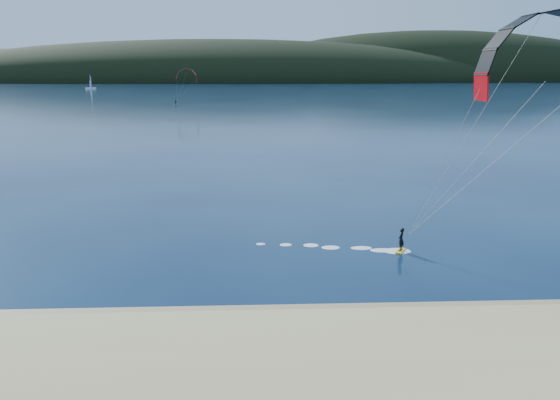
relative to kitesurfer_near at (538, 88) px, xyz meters
name	(u,v)px	position (x,y,z in m)	size (l,w,h in m)	color
ground	(236,362)	(-17.71, -10.22, -11.65)	(1800.00, 1800.00, 0.00)	#061332
wet_sand	(239,316)	(-17.71, -5.72, -11.60)	(220.00, 2.50, 0.10)	#957B56
headland	(256,81)	(-17.08, 735.07, -11.65)	(1200.00, 310.00, 140.00)	black
kitesurfer_near	(538,88)	(0.00, 0.00, 0.00)	(21.73, 7.53, 14.80)	gold
kitesurfer_far	(186,79)	(-43.86, 182.81, -1.83)	(10.41, 7.25, 12.70)	gold
sailboat	(91,88)	(-142.72, 389.97, -10.83)	(7.74, 5.02, 11.08)	white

